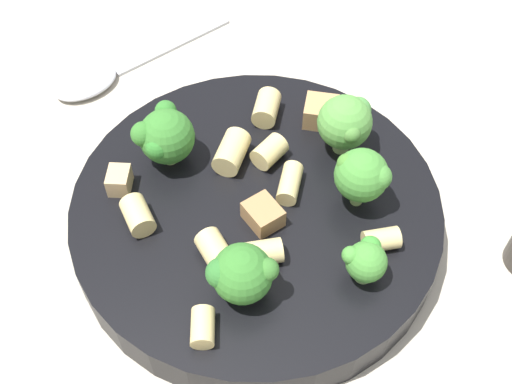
{
  "coord_description": "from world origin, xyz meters",
  "views": [
    {
      "loc": [
        0.19,
        -0.15,
        0.35
      ],
      "look_at": [
        0.0,
        0.0,
        0.04
      ],
      "focal_mm": 45.0,
      "sensor_mm": 36.0,
      "label": 1
    }
  ],
  "objects": [
    {
      "name": "rigatoni_5",
      "position": [
        -0.04,
        0.01,
        0.04
      ],
      "size": [
        0.03,
        0.03,
        0.02
      ],
      "primitive_type": "cylinder",
      "rotation": [
        1.57,
        0.0,
        0.6
      ],
      "color": "#E0C67F",
      "rests_on": "pasta_bowl"
    },
    {
      "name": "rigatoni_6",
      "position": [
        -0.02,
        0.03,
        0.04
      ],
      "size": [
        0.02,
        0.02,
        0.02
      ],
      "primitive_type": "cylinder",
      "rotation": [
        1.57,
        0.0,
        0.21
      ],
      "color": "#E0C67F",
      "rests_on": "pasta_bowl"
    },
    {
      "name": "chicken_chunk_2",
      "position": [
        -0.06,
        -0.06,
        0.04
      ],
      "size": [
        0.02,
        0.02,
        0.01
      ],
      "primitive_type": "cube",
      "rotation": [
        0.0,
        0.0,
        2.42
      ],
      "color": "tan",
      "rests_on": "pasta_bowl"
    },
    {
      "name": "rigatoni_0",
      "position": [
        0.05,
        -0.08,
        0.04
      ],
      "size": [
        0.02,
        0.02,
        0.01
      ],
      "primitive_type": "cylinder",
      "rotation": [
        1.57,
        0.0,
        0.93
      ],
      "color": "#E0C67F",
      "rests_on": "pasta_bowl"
    },
    {
      "name": "broccoli_floret_3",
      "position": [
        -0.06,
        -0.02,
        0.05
      ],
      "size": [
        0.04,
        0.04,
        0.04
      ],
      "color": "#93B766",
      "rests_on": "pasta_bowl"
    },
    {
      "name": "rigatoni_4",
      "position": [
        0.04,
        -0.02,
        0.04
      ],
      "size": [
        0.02,
        0.03,
        0.01
      ],
      "primitive_type": "cylinder",
      "rotation": [
        1.57,
        0.0,
        2.66
      ],
      "color": "#E0C67F",
      "rests_on": "pasta_bowl"
    },
    {
      "name": "spoon",
      "position": [
        -0.19,
        -0.0,
        0.0
      ],
      "size": [
        0.04,
        0.16,
        0.01
      ],
      "color": "silver",
      "rests_on": "ground_plane"
    },
    {
      "name": "broccoli_floret_2",
      "position": [
        0.04,
        0.05,
        0.06
      ],
      "size": [
        0.03,
        0.03,
        0.04
      ],
      "color": "#93B766",
      "rests_on": "pasta_bowl"
    },
    {
      "name": "pasta_bowl",
      "position": [
        0.0,
        0.0,
        0.02
      ],
      "size": [
        0.24,
        0.24,
        0.03
      ],
      "color": "black",
      "rests_on": "ground_plane"
    },
    {
      "name": "chicken_chunk_1",
      "position": [
        -0.03,
        0.08,
        0.04
      ],
      "size": [
        0.03,
        0.03,
        0.02
      ],
      "primitive_type": "cube",
      "rotation": [
        0.0,
        0.0,
        0.73
      ],
      "color": "tan",
      "rests_on": "pasta_bowl"
    },
    {
      "name": "broccoli_floret_1",
      "position": [
        0.0,
        0.07,
        0.05
      ],
      "size": [
        0.04,
        0.04,
        0.04
      ],
      "color": "#93B766",
      "rests_on": "pasta_bowl"
    },
    {
      "name": "ground_plane",
      "position": [
        0.0,
        0.0,
        0.0
      ],
      "size": [
        2.0,
        2.0,
        0.0
      ],
      "primitive_type": "plane",
      "color": "#BCB29E"
    },
    {
      "name": "rigatoni_8",
      "position": [
        0.07,
        0.04,
        0.04
      ],
      "size": [
        0.02,
        0.02,
        0.01
      ],
      "primitive_type": "cylinder",
      "rotation": [
        1.57,
        0.0,
        2.67
      ],
      "color": "#E0C67F",
      "rests_on": "pasta_bowl"
    },
    {
      "name": "rigatoni_7",
      "position": [
        -0.05,
        0.05,
        0.04
      ],
      "size": [
        0.03,
        0.03,
        0.02
      ],
      "primitive_type": "cylinder",
      "rotation": [
        1.57,
        0.0,
        0.71
      ],
      "color": "#E0C67F",
      "rests_on": "pasta_bowl"
    },
    {
      "name": "rigatoni_1",
      "position": [
        0.01,
        0.02,
        0.04
      ],
      "size": [
        0.03,
        0.03,
        0.01
      ],
      "primitive_type": "cylinder",
      "rotation": [
        1.57,
        0.0,
        0.69
      ],
      "color": "#E0C67F",
      "rests_on": "pasta_bowl"
    },
    {
      "name": "rigatoni_3",
      "position": [
        0.02,
        -0.04,
        0.04
      ],
      "size": [
        0.02,
        0.02,
        0.02
      ],
      "primitive_type": "cylinder",
      "rotation": [
        1.57,
        0.0,
        1.41
      ],
      "color": "#E0C67F",
      "rests_on": "pasta_bowl"
    },
    {
      "name": "broccoli_floret_4",
      "position": [
        0.08,
        0.02,
        0.04
      ],
      "size": [
        0.02,
        0.03,
        0.03
      ],
      "color": "#84AD60",
      "rests_on": "pasta_bowl"
    },
    {
      "name": "chicken_chunk_0",
      "position": [
        0.01,
        -0.01,
        0.04
      ],
      "size": [
        0.02,
        0.02,
        0.01
      ],
      "primitive_type": "cube",
      "rotation": [
        0.0,
        0.0,
        3.09
      ],
      "color": "#A87A4C",
      "rests_on": "pasta_bowl"
    },
    {
      "name": "broccoli_floret_0",
      "position": [
        0.05,
        -0.05,
        0.05
      ],
      "size": [
        0.03,
        0.04,
        0.04
      ],
      "color": "#9EC175",
      "rests_on": "pasta_bowl"
    },
    {
      "name": "rigatoni_2",
      "position": [
        -0.03,
        -0.07,
        0.04
      ],
      "size": [
        0.03,
        0.02,
        0.02
      ],
      "primitive_type": "cylinder",
      "rotation": [
        1.57,
        0.0,
        1.36
      ],
      "color": "#E0C67F",
      "rests_on": "pasta_bowl"
    }
  ]
}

